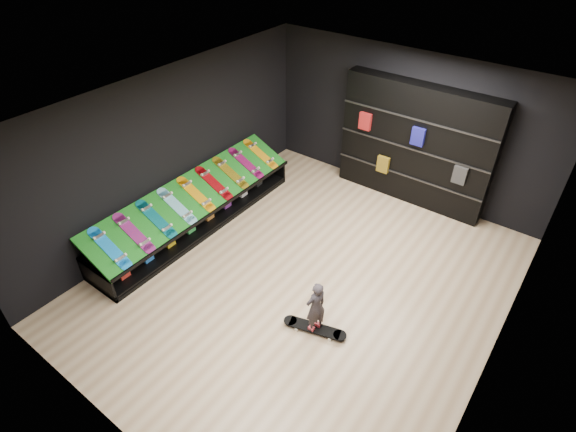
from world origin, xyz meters
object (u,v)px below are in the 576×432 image
Objects in this scene: display_rack at (197,214)px; back_shelving at (415,145)px; child at (315,315)px; floor_skateboard at (315,329)px.

display_rack is 4.49m from back_shelving.
floor_skateboard is at bearing 180.00° from child.
display_rack is at bearing -130.81° from back_shelving.
floor_skateboard is at bearing -84.06° from back_shelving.
display_rack is 3.40m from child.
child is (0.00, 0.00, 0.31)m from floor_skateboard.
display_rack reaches higher than floor_skateboard.
display_rack is 1.46× the size of back_shelving.
back_shelving is (2.87, 3.32, 0.98)m from display_rack.
display_rack is 4.59× the size of floor_skateboard.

